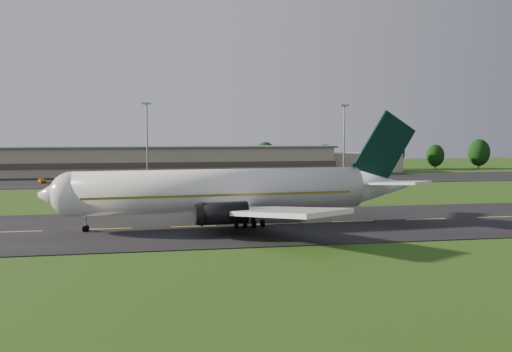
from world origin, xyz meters
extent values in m
plane|color=#294912|center=(0.00, 0.00, 0.00)|extent=(360.00, 360.00, 0.00)
cube|color=black|center=(0.00, 0.00, 0.05)|extent=(220.00, 30.00, 0.10)
cube|color=black|center=(0.00, 72.00, 0.05)|extent=(260.00, 30.00, 0.10)
cylinder|color=white|center=(14.84, 0.00, 4.80)|extent=(38.30, 8.22, 5.60)
sphere|color=white|center=(-4.11, -1.32, 4.80)|extent=(5.60, 5.60, 5.60)
cone|color=white|center=(-6.11, -1.45, 4.80)|extent=(4.36, 5.64, 5.38)
cone|color=white|center=(37.29, 1.56, 4.80)|extent=(9.36, 6.10, 5.49)
cube|color=olive|center=(14.34, -0.03, 4.45)|extent=(35.31, 8.05, 0.28)
cube|color=black|center=(-4.71, -1.36, 5.35)|extent=(2.20, 3.13, 0.65)
cube|color=white|center=(19.10, -10.73, 3.30)|extent=(15.08, 20.04, 2.20)
cube|color=white|center=(17.57, 11.22, 3.30)|extent=(13.08, 20.23, 2.20)
cube|color=white|center=(37.63, -3.43, 5.70)|extent=(7.89, 9.33, 0.91)
cube|color=white|center=(36.94, 6.55, 5.70)|extent=(7.12, 9.39, 0.91)
cube|color=black|center=(35.79, 1.45, 6.60)|extent=(5.03, 0.89, 3.00)
cube|color=black|center=(38.29, 1.63, 10.30)|extent=(9.44, 1.10, 10.55)
cylinder|color=black|center=(13.90, -8.08, 2.90)|extent=(5.77, 3.08, 2.70)
cylinder|color=black|center=(12.79, 7.88, 2.90)|extent=(5.77, 3.08, 2.70)
cube|color=tan|center=(0.00, 96.00, 4.00)|extent=(120.00, 15.00, 8.00)
cube|color=#4C4438|center=(0.00, 96.00, 3.20)|extent=(121.00, 15.40, 1.60)
cube|color=#595B60|center=(0.00, 96.00, 8.15)|extent=(122.00, 16.00, 0.50)
cube|color=tan|center=(70.00, 98.00, 3.00)|extent=(28.00, 11.00, 6.00)
cylinder|color=gray|center=(5.00, 80.00, 10.00)|extent=(0.44, 0.44, 20.00)
cube|color=gray|center=(5.00, 80.00, 20.10)|extent=(2.40, 1.20, 0.50)
cylinder|color=gray|center=(60.00, 80.00, 10.00)|extent=(0.44, 0.44, 20.00)
cube|color=gray|center=(60.00, 80.00, 20.10)|extent=(2.40, 1.20, 0.50)
cylinder|color=black|center=(-36.23, 105.88, 1.29)|extent=(0.56, 0.56, 2.58)
ellipsoid|color=black|center=(-36.23, 105.88, 4.44)|extent=(6.01, 6.01, 7.51)
cylinder|color=black|center=(42.45, 105.32, 1.48)|extent=(0.56, 0.56, 2.96)
ellipsoid|color=black|center=(42.45, 105.32, 5.10)|extent=(6.91, 6.91, 8.64)
cylinder|color=black|center=(63.01, 107.28, 1.35)|extent=(0.56, 0.56, 2.69)
ellipsoid|color=black|center=(63.01, 107.28, 4.64)|extent=(6.29, 6.29, 7.86)
cylinder|color=black|center=(87.49, 107.43, 1.62)|extent=(0.56, 0.56, 3.24)
ellipsoid|color=black|center=(87.49, 107.43, 5.59)|extent=(7.57, 7.57, 9.46)
cylinder|color=black|center=(102.57, 106.82, 1.31)|extent=(0.56, 0.56, 2.62)
ellipsoid|color=black|center=(102.57, 106.82, 4.52)|extent=(6.12, 6.12, 7.65)
cylinder|color=black|center=(117.82, 104.78, 1.60)|extent=(0.56, 0.56, 3.20)
ellipsoid|color=black|center=(117.82, 104.78, 5.51)|extent=(7.47, 7.47, 9.33)
imported|color=orange|center=(-20.44, 71.82, 0.69)|extent=(2.50, 3.76, 1.19)
imported|color=#A60B19|center=(-16.08, 76.41, 0.77)|extent=(4.25, 3.16, 1.34)
imported|color=white|center=(29.98, 75.63, 0.68)|extent=(1.98, 4.21, 1.17)
imported|color=yellow|center=(40.75, 72.92, 0.73)|extent=(4.68, 3.53, 1.26)
camera|label=1|loc=(5.16, -74.50, 12.41)|focal=40.00mm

